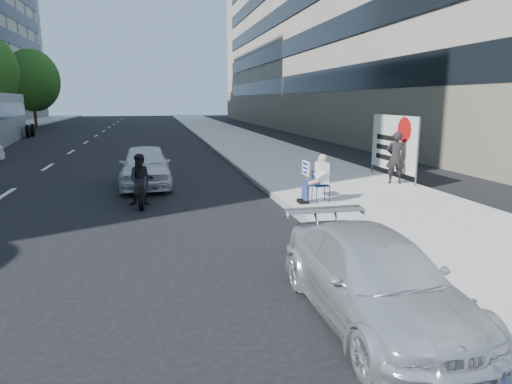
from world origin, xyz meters
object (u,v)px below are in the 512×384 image
object	(u,v)px
pedestrian_woman	(396,158)
motorcycle	(142,182)
seated_protester	(317,176)
parked_sedan	(374,279)
white_sedan_near	(145,166)
protest_banner	(393,143)

from	to	relation	value
pedestrian_woman	motorcycle	world-z (taller)	pedestrian_woman
pedestrian_woman	seated_protester	bearing A→B (deg)	51.15
parked_sedan	seated_protester	bearing A→B (deg)	76.88
white_sedan_near	seated_protester	bearing A→B (deg)	-43.60
pedestrian_woman	protest_banner	distance (m)	1.01
parked_sedan	white_sedan_near	world-z (taller)	white_sedan_near
seated_protester	protest_banner	size ratio (longest dim) A/B	0.43
motorcycle	protest_banner	bearing A→B (deg)	14.49
protest_banner	parked_sedan	distance (m)	10.72
seated_protester	protest_banner	distance (m)	4.92
protest_banner	white_sedan_near	distance (m)	8.55
protest_banner	motorcycle	size ratio (longest dim) A/B	1.50
motorcycle	parked_sedan	bearing A→B (deg)	-63.90
parked_sedan	white_sedan_near	size ratio (longest dim) A/B	0.97
white_sedan_near	motorcycle	distance (m)	2.87
protest_banner	parked_sedan	size ratio (longest dim) A/B	0.78
parked_sedan	protest_banner	bearing A→B (deg)	60.10
protest_banner	parked_sedan	xyz separation A→B (m)	(-5.37, -9.24, -0.83)
seated_protester	pedestrian_woman	world-z (taller)	pedestrian_woman
protest_banner	white_sedan_near	bearing A→B (deg)	171.31
motorcycle	white_sedan_near	bearing A→B (deg)	92.53
white_sedan_near	pedestrian_woman	bearing A→B (deg)	-15.22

